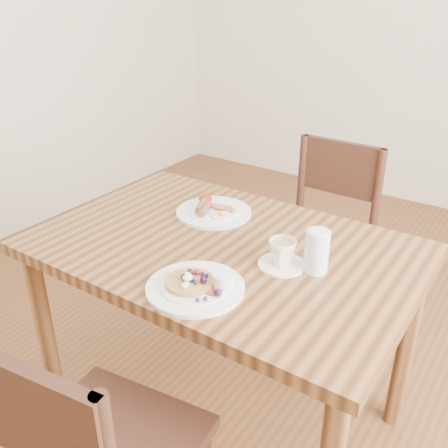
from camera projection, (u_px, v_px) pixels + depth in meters
name	position (u px, v px, depth m)	size (l,w,h in m)	color
ground	(224.00, 414.00, 1.92)	(5.00, 5.00, 0.00)	brown
dining_table	(224.00, 270.00, 1.64)	(1.20, 0.80, 0.75)	brown
chair_far	(322.00, 233.00, 2.22)	(0.43, 0.43, 0.88)	#3E1E16
pancake_plate	(197.00, 285.00, 1.35)	(0.27, 0.27, 0.06)	white
breakfast_plate	(213.00, 211.00, 1.79)	(0.27, 0.27, 0.04)	white
teacup_saucer	(282.00, 255.00, 1.45)	(0.14, 0.14, 0.08)	white
water_glass	(317.00, 251.00, 1.42)	(0.07, 0.07, 0.13)	silver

